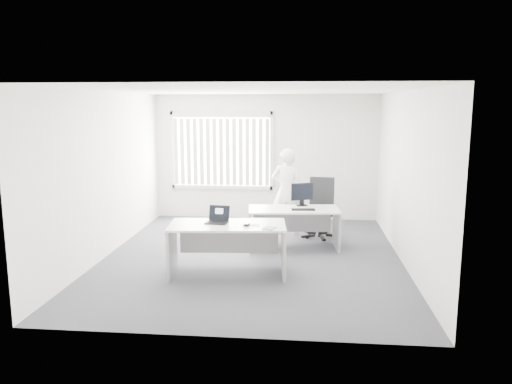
# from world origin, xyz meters

# --- Properties ---
(ground) EXTENTS (6.00, 6.00, 0.00)m
(ground) POSITION_xyz_m (0.00, 0.00, 0.00)
(ground) COLOR #46454C
(ground) RESTS_ON ground
(wall_back) EXTENTS (5.00, 0.02, 2.80)m
(wall_back) POSITION_xyz_m (0.00, 3.00, 1.40)
(wall_back) COLOR white
(wall_back) RESTS_ON ground
(wall_front) EXTENTS (5.00, 0.02, 2.80)m
(wall_front) POSITION_xyz_m (0.00, -3.00, 1.40)
(wall_front) COLOR white
(wall_front) RESTS_ON ground
(wall_left) EXTENTS (0.02, 6.00, 2.80)m
(wall_left) POSITION_xyz_m (-2.50, 0.00, 1.40)
(wall_left) COLOR white
(wall_left) RESTS_ON ground
(wall_right) EXTENTS (0.02, 6.00, 2.80)m
(wall_right) POSITION_xyz_m (2.50, 0.00, 1.40)
(wall_right) COLOR white
(wall_right) RESTS_ON ground
(ceiling) EXTENTS (5.00, 6.00, 0.02)m
(ceiling) POSITION_xyz_m (0.00, 0.00, 2.80)
(ceiling) COLOR white
(ceiling) RESTS_ON wall_back
(window) EXTENTS (2.32, 0.06, 1.76)m
(window) POSITION_xyz_m (-1.00, 2.96, 1.55)
(window) COLOR silver
(window) RESTS_ON wall_back
(blinds) EXTENTS (2.20, 0.10, 1.50)m
(blinds) POSITION_xyz_m (-1.00, 2.90, 1.52)
(blinds) COLOR silver
(blinds) RESTS_ON wall_back
(desk_near) EXTENTS (1.81, 0.97, 0.80)m
(desk_near) POSITION_xyz_m (-0.28, -0.92, 0.57)
(desk_near) COLOR silver
(desk_near) RESTS_ON ground
(desk_far) EXTENTS (1.67, 0.90, 0.73)m
(desk_far) POSITION_xyz_m (0.69, 0.61, 0.53)
(desk_far) COLOR silver
(desk_far) RESTS_ON ground
(office_chair) EXTENTS (0.74, 0.74, 1.16)m
(office_chair) POSITION_xyz_m (1.20, 1.50, 0.36)
(office_chair) COLOR black
(office_chair) RESTS_ON ground
(person) EXTENTS (0.67, 0.48, 1.73)m
(person) POSITION_xyz_m (0.53, 1.65, 0.86)
(person) COLOR white
(person) RESTS_ON ground
(laptop) EXTENTS (0.36, 0.33, 0.25)m
(laptop) POSITION_xyz_m (-0.45, -0.89, 0.92)
(laptop) COLOR black
(laptop) RESTS_ON desk_near
(paper_sheet) EXTENTS (0.31, 0.26, 0.00)m
(paper_sheet) POSITION_xyz_m (0.08, -0.98, 0.80)
(paper_sheet) COLOR white
(paper_sheet) RESTS_ON desk_near
(mouse) EXTENTS (0.08, 0.11, 0.04)m
(mouse) POSITION_xyz_m (0.03, -1.01, 0.82)
(mouse) COLOR #A5A5A7
(mouse) RESTS_ON paper_sheet
(booklet) EXTENTS (0.21, 0.25, 0.01)m
(booklet) POSITION_xyz_m (0.37, -1.14, 0.80)
(booklet) COLOR white
(booklet) RESTS_ON desk_near
(keyboard) EXTENTS (0.42, 0.17, 0.02)m
(keyboard) POSITION_xyz_m (0.86, 0.50, 0.74)
(keyboard) COLOR black
(keyboard) RESTS_ON desk_far
(monitor) EXTENTS (0.44, 0.27, 0.42)m
(monitor) POSITION_xyz_m (0.83, 0.88, 0.94)
(monitor) COLOR black
(monitor) RESTS_ON desk_far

